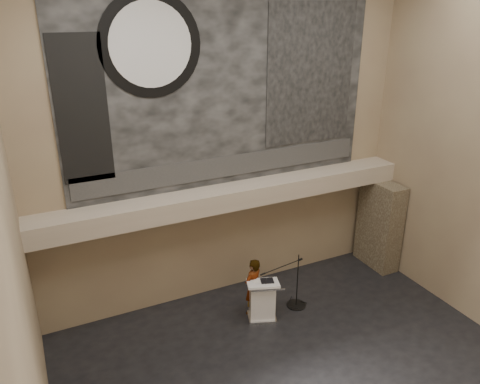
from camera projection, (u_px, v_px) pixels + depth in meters
floor at (304, 379)px, 10.10m from camera, size 10.00×10.00×0.00m
wall_back at (226, 143)px, 11.84m from camera, size 10.00×0.02×8.50m
wall_left at (16, 259)px, 6.49m from camera, size 0.02×8.00×8.50m
soffit at (233, 196)px, 11.99m from camera, size 10.00×0.80×0.50m
sprinkler_left at (175, 218)px, 11.41m from camera, size 0.04×0.04×0.06m
sprinkler_right at (297, 194)px, 12.82m from camera, size 0.04×0.04×0.06m
banner at (226, 85)px, 11.27m from camera, size 8.00×0.05×5.00m
banner_text_strip at (228, 166)px, 12.01m from camera, size 7.76×0.02×0.55m
banner_clock_rim at (151, 45)px, 10.13m from camera, size 2.30×0.02×2.30m
banner_clock_face at (151, 45)px, 10.12m from camera, size 1.84×0.02×1.84m
banner_building_print at (311, 75)px, 12.16m from camera, size 2.60×0.02×3.60m
banner_brick_print at (82, 111)px, 9.98m from camera, size 1.10×0.02×3.20m
stone_pier at (379, 224)px, 14.09m from camera, size 0.60×1.40×2.70m
lectern at (262, 300)px, 11.84m from camera, size 0.94×0.80×1.14m
binder at (267, 281)px, 11.64m from camera, size 0.38×0.35×0.04m
papers at (259, 283)px, 11.58m from camera, size 0.24×0.30×0.00m
speaker_person at (253, 287)px, 11.98m from camera, size 0.68×0.58×1.58m
mic_stand at (295, 299)px, 12.46m from camera, size 1.47×0.52×1.55m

